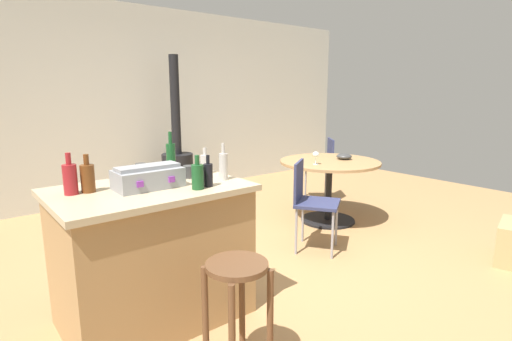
# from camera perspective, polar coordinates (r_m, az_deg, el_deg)

# --- Properties ---
(ground_plane) EXTENTS (8.80, 8.80, 0.00)m
(ground_plane) POSITION_cam_1_polar(r_m,az_deg,el_deg) (3.74, 3.70, -12.84)
(ground_plane) COLOR #A37A4C
(back_wall) EXTENTS (8.00, 0.10, 2.70)m
(back_wall) POSITION_cam_1_polar(r_m,az_deg,el_deg) (6.01, -16.48, 9.25)
(back_wall) COLOR beige
(back_wall) RESTS_ON ground_plane
(kitchen_island) EXTENTS (1.22, 0.82, 0.93)m
(kitchen_island) POSITION_cam_1_polar(r_m,az_deg,el_deg) (2.79, -14.59, -11.48)
(kitchen_island) COLOR #A37A4C
(kitchen_island) RESTS_ON ground_plane
(wooden_stool) EXTENTS (0.33, 0.33, 0.66)m
(wooden_stool) POSITION_cam_1_polar(r_m,az_deg,el_deg) (2.19, -2.73, -17.42)
(wooden_stool) COLOR brown
(wooden_stool) RESTS_ON ground_plane
(dining_table) EXTENTS (1.15, 1.15, 0.73)m
(dining_table) POSITION_cam_1_polar(r_m,az_deg,el_deg) (4.71, 10.52, -0.61)
(dining_table) COLOR black
(dining_table) RESTS_ON ground_plane
(folding_chair_near) EXTENTS (0.56, 0.56, 0.87)m
(folding_chair_near) POSITION_cam_1_polar(r_m,az_deg,el_deg) (3.86, 7.85, -3.95)
(folding_chair_near) COLOR navy
(folding_chair_near) RESTS_ON ground_plane
(folding_chair_far) EXTENTS (0.56, 0.56, 0.88)m
(folding_chair_far) POSITION_cam_1_polar(r_m,az_deg,el_deg) (5.60, 9.42, 0.93)
(folding_chair_far) COLOR navy
(folding_chair_far) RESTS_ON ground_plane
(wood_stove) EXTENTS (0.44, 0.45, 2.01)m
(wood_stove) POSITION_cam_1_polar(r_m,az_deg,el_deg) (5.76, -11.22, 0.80)
(wood_stove) COLOR black
(wood_stove) RESTS_ON ground_plane
(toolbox) EXTENTS (0.42, 0.24, 0.15)m
(toolbox) POSITION_cam_1_polar(r_m,az_deg,el_deg) (2.61, -15.27, -0.95)
(toolbox) COLOR gray
(toolbox) RESTS_ON kitchen_island
(bottle_0) EXTENTS (0.07, 0.07, 0.32)m
(bottle_0) POSITION_cam_1_polar(r_m,az_deg,el_deg) (3.00, -12.16, 1.83)
(bottle_0) COLOR #194C23
(bottle_0) RESTS_ON kitchen_island
(bottle_1) EXTENTS (0.08, 0.08, 0.22)m
(bottle_1) POSITION_cam_1_polar(r_m,az_deg,el_deg) (2.51, -8.42, -0.80)
(bottle_1) COLOR #194C23
(bottle_1) RESTS_ON kitchen_island
(bottle_2) EXTENTS (0.08, 0.08, 0.24)m
(bottle_2) POSITION_cam_1_polar(r_m,az_deg,el_deg) (2.62, -23.09, -0.95)
(bottle_2) COLOR #603314
(bottle_2) RESTS_ON kitchen_island
(bottle_3) EXTENTS (0.08, 0.08, 0.25)m
(bottle_3) POSITION_cam_1_polar(r_m,az_deg,el_deg) (2.60, -25.21, -1.05)
(bottle_3) COLOR maroon
(bottle_3) RESTS_ON kitchen_island
(bottle_4) EXTENTS (0.06, 0.06, 0.21)m
(bottle_4) POSITION_cam_1_polar(r_m,az_deg,el_deg) (2.57, -6.91, -0.57)
(bottle_4) COLOR black
(bottle_4) RESTS_ON kitchen_island
(bottle_5) EXTENTS (0.06, 0.06, 0.26)m
(bottle_5) POSITION_cam_1_polar(r_m,az_deg,el_deg) (2.75, -4.72, 0.69)
(bottle_5) COLOR #B7B2AD
(bottle_5) RESTS_ON kitchen_island
(bottle_6) EXTENTS (0.07, 0.07, 0.19)m
(bottle_6) POSITION_cam_1_polar(r_m,az_deg,el_deg) (2.97, -7.36, 0.97)
(bottle_6) COLOR #B7B2AD
(bottle_6) RESTS_ON kitchen_island
(cup_0) EXTENTS (0.11, 0.07, 0.11)m
(cup_0) POSITION_cam_1_polar(r_m,az_deg,el_deg) (2.90, -16.22, -0.06)
(cup_0) COLOR #383838
(cup_0) RESTS_ON kitchen_island
(cup_1) EXTENTS (0.12, 0.08, 0.09)m
(cup_1) POSITION_cam_1_polar(r_m,az_deg,el_deg) (2.86, -9.59, -0.17)
(cup_1) COLOR #383838
(cup_1) RESTS_ON kitchen_island
(wine_glass) EXTENTS (0.07, 0.07, 0.14)m
(wine_glass) POSITION_cam_1_polar(r_m,az_deg,el_deg) (4.40, 8.62, 2.24)
(wine_glass) COLOR silver
(wine_glass) RESTS_ON dining_table
(serving_bowl) EXTENTS (0.18, 0.18, 0.07)m
(serving_bowl) POSITION_cam_1_polar(r_m,az_deg,el_deg) (4.80, 12.58, 2.00)
(serving_bowl) COLOR #383838
(serving_bowl) RESTS_ON dining_table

